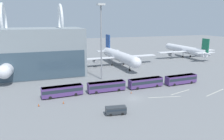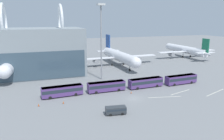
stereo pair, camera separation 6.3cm
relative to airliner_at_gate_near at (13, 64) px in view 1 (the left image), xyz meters
name	(u,v)px [view 1 (the left image)]	position (x,y,z in m)	size (l,w,h in m)	color
ground_plane	(134,98)	(36.95, -40.82, -5.37)	(440.00, 440.00, 0.00)	slate
airliner_at_gate_near	(13,64)	(0.00, 0.00, 0.00)	(31.52, 33.68, 15.76)	white
airliner_at_gate_far	(118,56)	(49.71, 6.96, -0.27)	(43.68, 43.59, 15.01)	white
airliner_parked_remote	(187,50)	(99.62, 16.53, -0.70)	(40.54, 43.50, 13.11)	white
shuttle_bus_0	(62,90)	(16.42, -31.83, -3.41)	(12.80, 3.58, 3.36)	#56387A
shuttle_bus_1	(106,86)	(30.89, -31.75, -3.41)	(12.69, 2.99, 3.36)	#56387A
shuttle_bus_2	(146,82)	(45.36, -32.00, -3.41)	(12.79, 3.50, 3.36)	#56387A
shuttle_bus_3	(181,79)	(59.83, -32.42, -3.41)	(12.80, 3.55, 3.36)	#56387A
service_van_foreground	(116,110)	(27.71, -49.66, -4.18)	(5.45, 2.74, 2.01)	#2D3338
floodlight_mast	(101,30)	(33.66, -16.53, 14.10)	(2.75, 2.75, 29.39)	gray
lane_stripe_0	(215,92)	(64.75, -44.42, -5.37)	(11.63, 0.25, 0.01)	silver
lane_stripe_1	(180,92)	(53.94, -40.40, -5.37)	(9.59, 0.25, 0.01)	silver
lane_stripe_2	(165,97)	(46.38, -42.74, -5.37)	(10.51, 0.25, 0.01)	silver
traffic_cone_0	(39,105)	(9.20, -37.70, -5.02)	(0.54, 0.54, 0.73)	black
traffic_cone_1	(131,92)	(38.02, -36.06, -5.06)	(0.51, 0.51, 0.64)	black
traffic_cone_2	(63,102)	(15.95, -37.97, -5.00)	(0.47, 0.47, 0.77)	black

